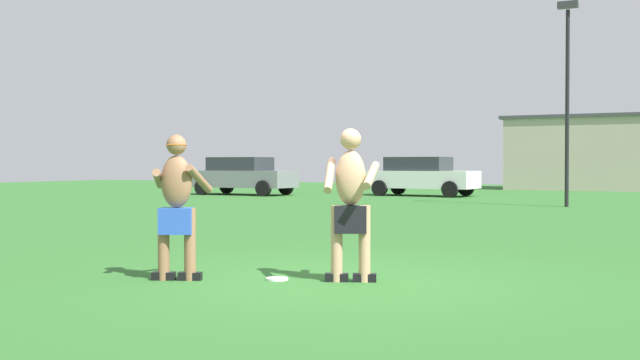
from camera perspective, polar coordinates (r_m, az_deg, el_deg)
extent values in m
plane|color=#2D6628|center=(8.50, 1.68, -7.62)|extent=(80.00, 80.00, 0.00)
cube|color=black|center=(8.51, 3.35, -7.30)|extent=(0.28, 0.20, 0.09)
cylinder|color=tan|center=(8.46, 3.35, -4.77)|extent=(0.13, 0.13, 0.84)
cube|color=black|center=(8.51, 1.24, -7.30)|extent=(0.28, 0.20, 0.09)
cylinder|color=tan|center=(8.47, 1.24, -4.77)|extent=(0.13, 0.13, 0.84)
cube|color=black|center=(8.44, 2.30, -2.95)|extent=(0.42, 0.36, 0.30)
ellipsoid|color=tan|center=(8.42, 2.30, 0.16)|extent=(0.40, 0.34, 0.61)
cylinder|color=tan|center=(8.32, 3.85, 0.36)|extent=(0.21, 0.58, 0.30)
cylinder|color=tan|center=(8.32, 0.73, 0.36)|extent=(0.27, 0.53, 0.39)
sphere|color=tan|center=(8.42, 2.30, 3.08)|extent=(0.23, 0.23, 0.23)
cube|color=black|center=(8.80, -11.60, -7.04)|extent=(0.28, 0.20, 0.09)
cylinder|color=#936647|center=(8.76, -11.61, -4.70)|extent=(0.13, 0.13, 0.81)
cube|color=black|center=(8.73, -9.68, -7.10)|extent=(0.28, 0.20, 0.09)
cylinder|color=#936647|center=(8.68, -9.69, -4.74)|extent=(0.13, 0.13, 0.81)
cube|color=blue|center=(8.70, -10.66, -3.02)|extent=(0.43, 0.37, 0.29)
ellipsoid|color=#936647|center=(8.67, -10.67, -0.12)|extent=(0.41, 0.34, 0.59)
cylinder|color=#936647|center=(8.83, -11.99, 0.09)|extent=(0.39, 0.52, 0.24)
cylinder|color=#936647|center=(8.72, -9.02, 0.09)|extent=(0.18, 0.54, 0.34)
sphere|color=#936647|center=(8.67, -10.68, 2.60)|extent=(0.22, 0.22, 0.22)
cone|color=orange|center=(8.68, -10.69, 3.01)|extent=(0.31, 0.31, 0.12)
cylinder|color=white|center=(8.64, -3.23, -7.39)|extent=(0.25, 0.25, 0.03)
cube|color=white|center=(31.16, 7.69, 0.04)|extent=(4.41, 2.07, 0.70)
cube|color=#282D33|center=(31.23, 7.36, 1.20)|extent=(2.50, 1.74, 0.56)
cylinder|color=black|center=(31.46, 10.86, -0.59)|extent=(0.65, 0.26, 0.64)
cylinder|color=black|center=(29.78, 9.69, -0.69)|extent=(0.65, 0.26, 0.64)
cylinder|color=black|center=(32.60, 5.87, -0.52)|extent=(0.65, 0.26, 0.64)
cylinder|color=black|center=(30.97, 4.48, -0.60)|extent=(0.65, 0.26, 0.64)
cube|color=slate|center=(32.14, -5.69, 0.08)|extent=(4.32, 1.85, 0.70)
cube|color=#282D33|center=(32.24, -5.99, 1.21)|extent=(2.43, 1.61, 0.56)
cylinder|color=black|center=(32.12, -2.57, -0.54)|extent=(0.64, 0.23, 0.64)
cylinder|color=black|center=(30.58, -4.26, -0.63)|extent=(0.64, 0.23, 0.64)
cylinder|color=black|center=(33.73, -6.99, -0.46)|extent=(0.64, 0.23, 0.64)
cylinder|color=black|center=(32.27, -8.81, -0.54)|extent=(0.64, 0.23, 0.64)
cylinder|color=black|center=(24.28, 17.99, 5.10)|extent=(0.12, 0.12, 5.95)
cube|color=#333338|center=(24.69, 18.04, 12.35)|extent=(0.60, 0.24, 0.20)
cube|color=#B2A893|center=(40.65, 21.70, 1.78)|extent=(10.69, 5.03, 3.53)
cube|color=#3F3F44|center=(40.71, 21.73, 4.38)|extent=(11.12, 5.23, 0.16)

